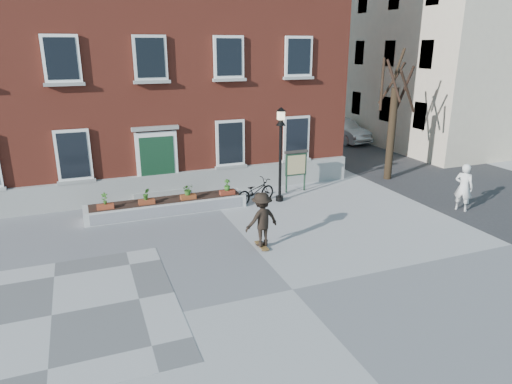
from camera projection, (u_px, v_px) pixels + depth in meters
name	position (u px, v px, depth m)	size (l,w,h in m)	color
ground	(293.00, 290.00, 12.25)	(100.00, 100.00, 0.00)	#9F9FA1
checker_patch	(52.00, 315.00, 11.07)	(6.00, 6.00, 0.01)	#5E5E60
bicycle	(255.00, 191.00, 18.89)	(0.66, 1.90, 1.00)	black
parked_car	(342.00, 130.00, 30.97)	(1.59, 4.55, 1.50)	silver
bystander	(464.00, 187.00, 17.87)	(0.70, 0.46, 1.91)	silver
brick_building	(133.00, 44.00, 22.03)	(18.40, 10.85, 12.60)	maroon
planter_assembly	(167.00, 205.00, 17.84)	(6.20, 1.12, 1.15)	silver
bare_tree	(392.00, 122.00, 21.61)	(1.83, 1.83, 6.16)	#302315
side_street	(398.00, 35.00, 33.86)	(15.20, 36.00, 14.50)	#37373A
lamp_post	(281.00, 142.00, 18.48)	(0.40, 0.40, 3.93)	black
notice_board	(296.00, 164.00, 20.11)	(1.10, 0.16, 1.87)	#172F20
skateboarder	(262.00, 220.00, 14.52)	(1.26, 0.87, 1.86)	brown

